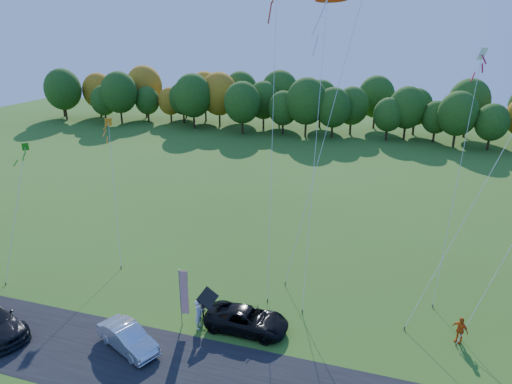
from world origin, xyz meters
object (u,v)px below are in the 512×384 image
(silver_sedan, at_px, (128,338))
(person_east, at_px, (460,330))
(black_suv, at_px, (247,320))
(feather_flag, at_px, (183,292))

(silver_sedan, relative_size, person_east, 2.55)
(black_suv, distance_m, feather_flag, 4.23)
(silver_sedan, xyz_separation_m, feather_flag, (2.20, 2.89, 1.71))
(black_suv, distance_m, person_east, 12.55)
(silver_sedan, height_order, feather_flag, feather_flag)
(black_suv, bearing_deg, feather_flag, 102.74)
(silver_sedan, xyz_separation_m, person_east, (18.25, 6.32, 0.13))
(black_suv, relative_size, silver_sedan, 1.19)
(silver_sedan, bearing_deg, person_east, -47.10)
(person_east, bearing_deg, silver_sedan, -126.01)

